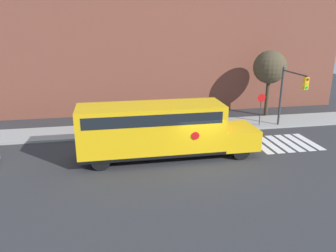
{
  "coord_description": "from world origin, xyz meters",
  "views": [
    {
      "loc": [
        -4.93,
        -16.42,
        7.54
      ],
      "look_at": [
        -1.56,
        1.62,
        1.76
      ],
      "focal_mm": 35.0,
      "sensor_mm": 36.0,
      "label": 1
    }
  ],
  "objects_px": {
    "school_bus": "(159,128)",
    "tree_near_sidewalk": "(270,68)",
    "traffic_light": "(290,90)",
    "stop_sign": "(261,106)"
  },
  "relations": [
    {
      "from": "school_bus",
      "to": "tree_near_sidewalk",
      "type": "relative_size",
      "value": 1.89
    },
    {
      "from": "school_bus",
      "to": "stop_sign",
      "type": "relative_size",
      "value": 4.0
    },
    {
      "from": "school_bus",
      "to": "tree_near_sidewalk",
      "type": "distance_m",
      "value": 12.95
    },
    {
      "from": "school_bus",
      "to": "tree_near_sidewalk",
      "type": "xyz_separation_m",
      "value": [
        10.39,
        7.39,
        2.26
      ]
    },
    {
      "from": "traffic_light",
      "to": "tree_near_sidewalk",
      "type": "bearing_deg",
      "value": 83.37
    },
    {
      "from": "stop_sign",
      "to": "tree_near_sidewalk",
      "type": "xyz_separation_m",
      "value": [
        2.0,
        2.98,
        2.4
      ]
    },
    {
      "from": "stop_sign",
      "to": "tree_near_sidewalk",
      "type": "distance_m",
      "value": 4.32
    },
    {
      "from": "school_bus",
      "to": "stop_sign",
      "type": "height_order",
      "value": "school_bus"
    },
    {
      "from": "school_bus",
      "to": "traffic_light",
      "type": "bearing_deg",
      "value": 18.33
    },
    {
      "from": "school_bus",
      "to": "tree_near_sidewalk",
      "type": "bearing_deg",
      "value": 35.44
    }
  ]
}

